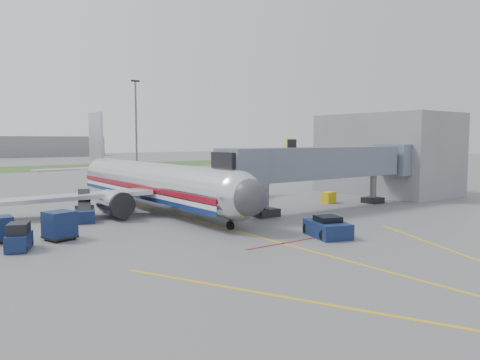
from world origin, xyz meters
TOP-DOWN VIEW (x-y plane):
  - ground at (0.00, 0.00)m, footprint 400.00×400.00m
  - grass_strip at (0.00, 90.00)m, footprint 300.00×25.00m
  - apron_markings at (0.00, -7.40)m, footprint 21.52×50.00m
  - airliner at (0.00, 15.25)m, footprint 32.10×35.67m
  - jet_bridge at (12.86, 5.00)m, footprint 25.30×4.00m
  - terminal at (30.00, 10.00)m, footprint 10.00×16.00m
  - light_mast_right at (25.00, 75.00)m, footprint 2.00×0.44m
  - pushback_tug at (4.00, -4.24)m, footprint 3.17×4.04m
  - baggage_tug at (-14.40, 4.39)m, footprint 2.09×2.73m
  - baggage_cart_a at (-11.51, 5.95)m, footprint 2.22×2.22m
  - baggage_cart_b at (-4.06, 15.29)m, footprint 1.81×1.81m
  - baggage_cart_c at (-14.95, 7.52)m, footprint 1.66×1.66m
  - belt_loader at (-7.60, 12.67)m, footprint 2.78×5.10m
  - ground_power_cart at (17.21, 7.87)m, footprint 1.60×1.17m

SIDE VIEW (x-z plane):
  - ground at x=0.00m, z-range 0.00..0.00m
  - apron_markings at x=0.00m, z-range 0.00..0.01m
  - grass_strip at x=0.00m, z-range 0.00..0.01m
  - ground_power_cart at x=17.21m, z-range -0.01..1.18m
  - belt_loader at x=-7.60m, z-range -0.61..1.80m
  - pushback_tug at x=4.00m, z-range -0.12..1.35m
  - baggage_tug at x=-14.40m, z-range -0.10..1.60m
  - baggage_cart_c at x=-14.95m, z-range 0.02..1.76m
  - baggage_cart_b at x=-4.06m, z-range 0.02..1.81m
  - baggage_cart_a at x=-11.51m, z-range 0.02..1.98m
  - airliner at x=0.00m, z-range -2.48..7.77m
  - jet_bridge at x=12.86m, z-range 1.02..7.92m
  - terminal at x=30.00m, z-range 0.00..10.00m
  - light_mast_right at x=25.00m, z-range 0.58..20.98m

